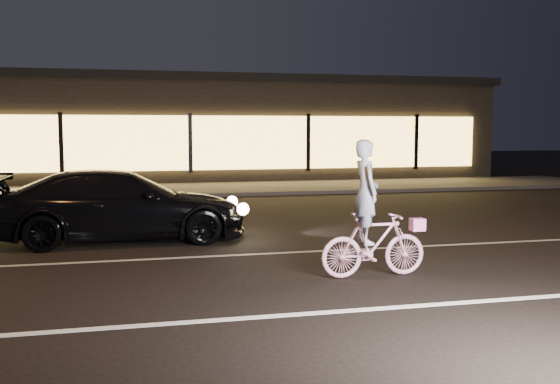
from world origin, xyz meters
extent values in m
plane|color=black|center=(0.00, 0.00, 0.00)|extent=(90.00, 90.00, 0.00)
cube|color=silver|center=(0.00, -1.50, 0.00)|extent=(60.00, 0.12, 0.01)
cube|color=gray|center=(0.00, 2.00, 0.00)|extent=(60.00, 0.10, 0.01)
cube|color=#383533|center=(0.00, 13.00, 0.06)|extent=(30.00, 4.00, 0.12)
cube|color=black|center=(0.00, 19.00, 2.00)|extent=(25.00, 8.00, 4.00)
cube|color=black|center=(0.00, 19.00, 4.05)|extent=(25.40, 8.40, 0.30)
cube|color=#FFC559|center=(0.00, 14.90, 1.60)|extent=(23.00, 0.15, 2.00)
cube|color=black|center=(-4.50, 14.82, 1.60)|extent=(0.15, 0.08, 2.20)
cube|color=black|center=(0.00, 14.82, 1.60)|extent=(0.15, 0.08, 2.20)
cube|color=black|center=(4.50, 14.82, 1.60)|extent=(0.15, 0.08, 2.20)
cube|color=black|center=(9.00, 14.82, 1.60)|extent=(0.15, 0.08, 2.20)
imported|color=#D7447F|center=(1.22, 0.02, 0.47)|extent=(1.57, 0.44, 0.94)
imported|color=white|center=(1.09, 0.02, 1.24)|extent=(0.35, 0.54, 1.48)
cube|color=#E040A6|center=(1.90, 0.02, 0.74)|extent=(0.20, 0.16, 0.18)
imported|color=black|center=(-2.34, 3.84, 0.68)|extent=(4.67, 1.92, 1.35)
sphere|color=#FFF2BF|center=(-0.11, 4.48, 0.62)|extent=(0.23, 0.23, 0.23)
sphere|color=#FFF2BF|center=(-0.10, 3.24, 0.62)|extent=(0.23, 0.23, 0.23)
camera|label=1|loc=(-2.14, -8.23, 2.13)|focal=40.00mm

